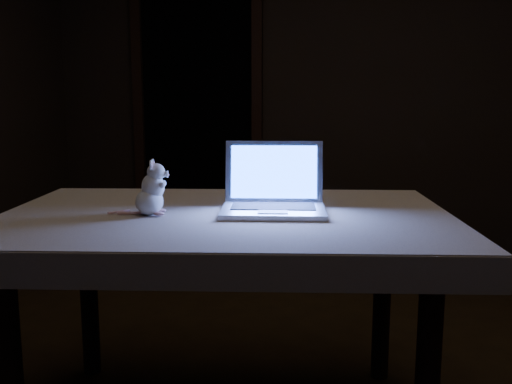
# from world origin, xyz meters

# --- Properties ---
(back_wall) EXTENTS (4.50, 0.04, 2.60)m
(back_wall) POSITION_xyz_m (0.00, 2.50, 1.30)
(back_wall) COLOR black
(back_wall) RESTS_ON ground
(doorway) EXTENTS (1.06, 0.36, 2.13)m
(doorway) POSITION_xyz_m (-1.10, 2.50, 1.06)
(doorway) COLOR black
(doorway) RESTS_ON back_wall
(table) EXTENTS (1.60, 1.15, 0.79)m
(table) POSITION_xyz_m (-0.28, -0.04, 0.40)
(table) COLOR black
(table) RESTS_ON floor
(tablecloth) EXTENTS (1.66, 1.18, 0.10)m
(tablecloth) POSITION_xyz_m (-0.36, -0.06, 0.75)
(tablecloth) COLOR beige
(tablecloth) RESTS_ON table
(laptop) EXTENTS (0.40, 0.36, 0.25)m
(laptop) POSITION_xyz_m (-0.11, -0.02, 0.92)
(laptop) COLOR silver
(laptop) RESTS_ON tablecloth
(plush_mouse) EXTENTS (0.14, 0.14, 0.19)m
(plush_mouse) POSITION_xyz_m (-0.53, -0.12, 0.90)
(plush_mouse) COLOR silver
(plush_mouse) RESTS_ON tablecloth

